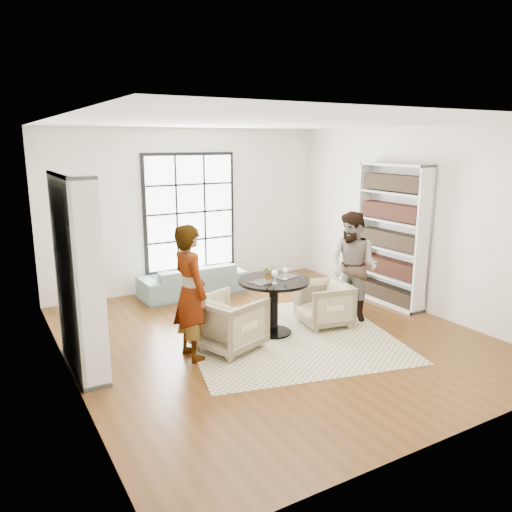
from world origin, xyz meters
TOP-DOWN VIEW (x-y plane):
  - ground at (0.00, 0.00)m, footprint 6.00×6.00m
  - room_shell at (0.00, 0.54)m, footprint 6.00×6.01m
  - rug at (0.20, -0.12)m, footprint 3.44×3.44m
  - pedestal_table at (0.07, 0.07)m, footprint 1.03×1.03m
  - sofa at (-0.20, 2.45)m, footprint 1.93×0.79m
  - armchair_left at (-0.73, -0.08)m, footprint 1.03×1.02m
  - armchair_right at (0.92, -0.00)m, footprint 0.86×0.84m
  - person_left at (-1.28, -0.08)m, footprint 0.47×0.67m
  - person_right at (1.47, -0.00)m, footprint 0.89×1.00m
  - placemat_left at (-0.14, 0.05)m, footprint 0.39×0.33m
  - placemat_right at (0.29, 0.12)m, footprint 0.39×0.33m
  - cutlery_left at (-0.14, 0.05)m, footprint 0.19×0.25m
  - cutlery_right at (0.29, 0.12)m, footprint 0.19×0.25m
  - wine_glass_left at (-0.03, -0.10)m, footprint 0.09×0.09m
  - wine_glass_right at (0.22, 0.01)m, footprint 0.08×0.08m
  - flower_centerpiece at (0.02, 0.14)m, footprint 0.18×0.16m

SIDE VIEW (x-z plane):
  - ground at x=0.00m, z-range 0.00..0.00m
  - rug at x=0.20m, z-range 0.00..0.01m
  - sofa at x=-0.20m, z-range 0.00..0.56m
  - armchair_right at x=0.92m, z-range 0.00..0.67m
  - armchair_left at x=-0.73m, z-range 0.00..0.74m
  - pedestal_table at x=0.07m, z-range 0.18..1.00m
  - placemat_left at x=-0.14m, z-range 0.82..0.83m
  - placemat_right at x=0.29m, z-range 0.82..0.83m
  - cutlery_left at x=-0.14m, z-range 0.83..0.84m
  - cutlery_right at x=0.29m, z-range 0.83..0.84m
  - person_right at x=1.47m, z-range 0.00..1.71m
  - person_left at x=-1.28m, z-range 0.00..1.75m
  - flower_centerpiece at x=0.02m, z-range 0.82..1.02m
  - wine_glass_right at x=0.22m, z-range 0.86..1.03m
  - wine_glass_left at x=-0.03m, z-range 0.86..1.06m
  - room_shell at x=0.00m, z-range -1.74..4.26m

